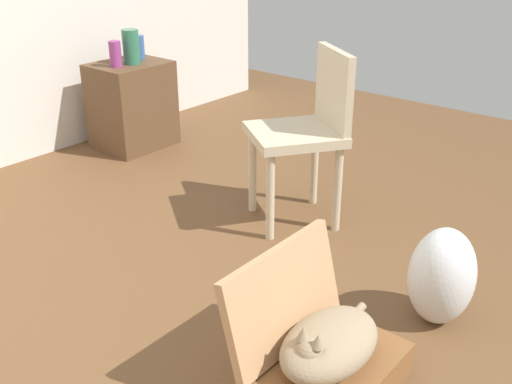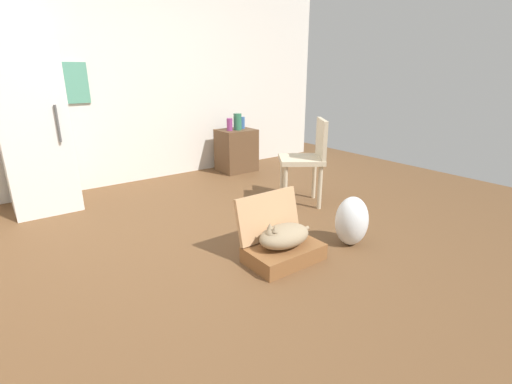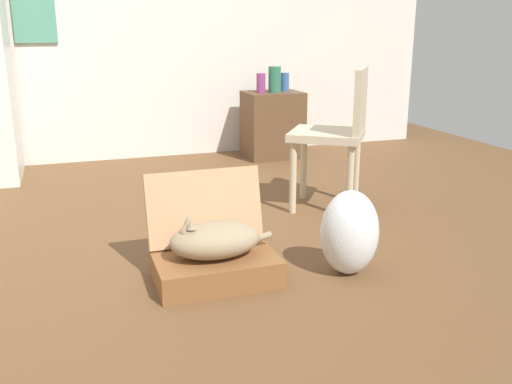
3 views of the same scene
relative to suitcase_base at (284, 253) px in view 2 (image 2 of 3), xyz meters
name	(u,v)px [view 2 (image 2 of 3)]	position (x,y,z in m)	size (l,w,h in m)	color
ground_plane	(207,245)	(-0.35, 0.58, -0.06)	(7.68, 7.68, 0.00)	brown
wall_back	(109,78)	(-0.35, 2.84, 1.24)	(6.40, 0.15, 2.60)	silver
suitcase_base	(284,253)	(0.00, 0.00, 0.00)	(0.57, 0.37, 0.13)	brown
suitcase_lid	(268,216)	(0.00, 0.20, 0.24)	(0.57, 0.37, 0.04)	tan
cat	(284,236)	(-0.01, 0.00, 0.15)	(0.51, 0.27, 0.21)	#998466
plastic_bag_white	(352,221)	(0.63, -0.11, 0.15)	(0.28, 0.26, 0.42)	silver
refrigerator	(33,130)	(-1.27, 2.38, 0.76)	(0.60, 0.67, 1.65)	silver
side_table	(236,150)	(1.19, 2.43, 0.23)	(0.50, 0.41, 0.59)	brown
vase_tall	(230,124)	(1.06, 2.40, 0.62)	(0.08, 0.08, 0.17)	#8C387A
vase_short	(242,123)	(1.31, 2.46, 0.61)	(0.08, 0.08, 0.16)	#38609E
vase_round	(238,122)	(1.19, 2.39, 0.65)	(0.11, 0.11, 0.23)	#2D7051
chair	(308,157)	(1.03, 0.83, 0.45)	(0.61, 0.60, 0.91)	beige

